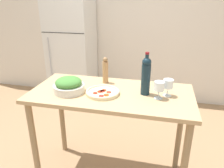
{
  "coord_description": "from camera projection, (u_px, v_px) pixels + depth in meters",
  "views": [
    {
      "loc": [
        0.41,
        -1.71,
        1.73
      ],
      "look_at": [
        0.0,
        0.03,
        1.01
      ],
      "focal_mm": 35.0,
      "sensor_mm": 36.0,
      "label": 1
    }
  ],
  "objects": [
    {
      "name": "wine_glass_far",
      "position": [
        168.0,
        84.0,
        1.81
      ],
      "size": [
        0.08,
        0.08,
        0.15
      ],
      "color": "silver",
      "rests_on": "prep_counter"
    },
    {
      "name": "prep_counter",
      "position": [
        111.0,
        106.0,
        1.97
      ],
      "size": [
        1.42,
        0.69,
        0.95
      ],
      "color": "tan",
      "rests_on": "ground_plane"
    },
    {
      "name": "homemade_pizza",
      "position": [
        103.0,
        92.0,
        1.87
      ],
      "size": [
        0.29,
        0.29,
        0.03
      ],
      "color": "beige",
      "rests_on": "prep_counter"
    },
    {
      "name": "pepper_mill",
      "position": [
        105.0,
        71.0,
        2.08
      ],
      "size": [
        0.05,
        0.05,
        0.25
      ],
      "color": "#AD7F51",
      "rests_on": "prep_counter"
    },
    {
      "name": "wall_back",
      "position": [
        139.0,
        25.0,
        3.61
      ],
      "size": [
        6.4,
        0.08,
        2.6
      ],
      "color": "silver",
      "rests_on": "ground_plane"
    },
    {
      "name": "wine_bottle",
      "position": [
        146.0,
        75.0,
        1.81
      ],
      "size": [
        0.08,
        0.08,
        0.37
      ],
      "color": "#142833",
      "rests_on": "prep_counter"
    },
    {
      "name": "refrigerator",
      "position": [
        72.0,
        53.0,
        3.68
      ],
      "size": [
        0.7,
        0.63,
        1.71
      ],
      "color": "silver",
      "rests_on": "ground_plane"
    },
    {
      "name": "wine_glass_near",
      "position": [
        159.0,
        87.0,
        1.76
      ],
      "size": [
        0.08,
        0.08,
        0.15
      ],
      "color": "silver",
      "rests_on": "prep_counter"
    },
    {
      "name": "salad_bowl",
      "position": [
        69.0,
        85.0,
        1.9
      ],
      "size": [
        0.27,
        0.27,
        0.14
      ],
      "color": "silver",
      "rests_on": "prep_counter"
    }
  ]
}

